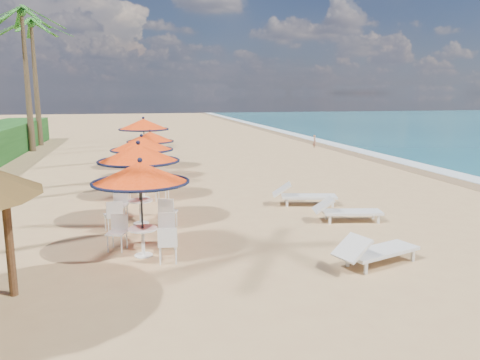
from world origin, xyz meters
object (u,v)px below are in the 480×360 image
(station_1, at_px, (138,164))
(station_4, at_px, (144,130))
(station_2, at_px, (142,152))
(station_3, at_px, (150,141))
(lounger_near, at_px, (374,250))
(lounger_mid, at_px, (345,210))
(lounger_far, at_px, (302,195))
(station_0, at_px, (142,184))

(station_1, relative_size, station_4, 0.94)
(station_2, distance_m, station_3, 4.23)
(lounger_near, height_order, lounger_mid, lounger_near)
(station_1, distance_m, station_3, 7.69)
(lounger_far, bearing_deg, station_3, 140.68)
(station_3, bearing_deg, lounger_near, -70.57)
(station_1, distance_m, lounger_near, 6.91)
(station_0, distance_m, lounger_near, 5.42)
(station_2, height_order, lounger_mid, station_2)
(lounger_near, height_order, lounger_far, lounger_far)
(station_4, bearing_deg, station_0, -91.85)
(station_2, distance_m, station_4, 7.17)
(station_1, bearing_deg, station_4, 87.40)
(station_4, distance_m, lounger_mid, 13.01)
(station_2, distance_m, lounger_mid, 7.45)
(station_1, height_order, lounger_near, station_1)
(station_4, relative_size, lounger_near, 1.18)
(station_1, xyz_separation_m, lounger_mid, (5.94, -1.09, -1.45))
(station_4, xyz_separation_m, lounger_far, (4.96, -9.46, -1.55))
(station_0, height_order, station_4, station_4)
(station_2, bearing_deg, station_3, 83.93)
(station_2, relative_size, station_4, 0.90)
(station_1, distance_m, station_2, 3.46)
(station_1, bearing_deg, lounger_near, -42.70)
(station_1, bearing_deg, station_3, 85.16)
(station_1, relative_size, lounger_mid, 1.16)
(station_0, bearing_deg, station_1, 91.05)
(station_0, distance_m, station_4, 13.38)
(station_2, relative_size, lounger_near, 1.05)
(station_4, relative_size, lounger_mid, 1.24)
(station_4, bearing_deg, lounger_mid, -64.97)
(lounger_mid, bearing_deg, station_4, 126.58)
(lounger_near, bearing_deg, lounger_mid, 56.09)
(lounger_near, relative_size, lounger_mid, 1.05)
(station_1, bearing_deg, lounger_mid, -10.39)
(station_0, xyz_separation_m, station_2, (0.15, 6.21, 0.01))
(station_1, height_order, lounger_mid, station_1)
(station_0, height_order, lounger_mid, station_0)
(station_3, bearing_deg, lounger_far, -53.65)
(station_0, height_order, station_2, station_2)
(station_2, bearing_deg, lounger_mid, -38.34)
(station_3, xyz_separation_m, lounger_near, (4.32, -12.25, -1.30))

